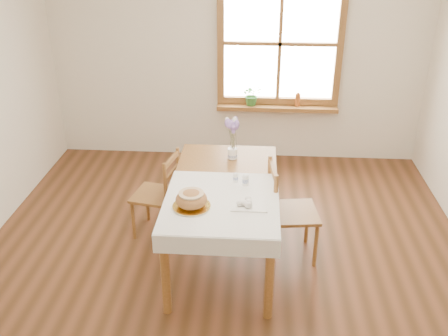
# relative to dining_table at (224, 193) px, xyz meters

# --- Properties ---
(ground) EXTENTS (5.00, 5.00, 0.00)m
(ground) POSITION_rel_dining_table_xyz_m (0.00, -0.30, -0.66)
(ground) COLOR brown
(ground) RESTS_ON ground
(room_walls) EXTENTS (4.60, 5.10, 2.65)m
(room_walls) POSITION_rel_dining_table_xyz_m (0.00, -0.30, 1.04)
(room_walls) COLOR white
(room_walls) RESTS_ON ground
(window) EXTENTS (1.46, 0.08, 1.46)m
(window) POSITION_rel_dining_table_xyz_m (0.50, 2.17, 0.79)
(window) COLOR #985E2F
(window) RESTS_ON ground
(window_sill) EXTENTS (1.46, 0.20, 0.05)m
(window_sill) POSITION_rel_dining_table_xyz_m (0.50, 2.10, 0.03)
(window_sill) COLOR #985E2F
(window_sill) RESTS_ON ground
(dining_table) EXTENTS (0.90, 1.60, 0.75)m
(dining_table) POSITION_rel_dining_table_xyz_m (0.00, 0.00, 0.00)
(dining_table) COLOR #985E2F
(dining_table) RESTS_ON ground
(table_linen) EXTENTS (0.91, 0.99, 0.01)m
(table_linen) POSITION_rel_dining_table_xyz_m (0.00, -0.30, 0.09)
(table_linen) COLOR white
(table_linen) RESTS_ON dining_table
(chair_left) EXTENTS (0.48, 0.47, 0.85)m
(chair_left) POSITION_rel_dining_table_xyz_m (-0.68, 0.36, -0.24)
(chair_left) COLOR #985E2F
(chair_left) RESTS_ON ground
(chair_right) EXTENTS (0.50, 0.48, 0.91)m
(chair_right) POSITION_rel_dining_table_xyz_m (0.60, 0.08, -0.21)
(chair_right) COLOR #985E2F
(chair_right) RESTS_ON ground
(bread_plate) EXTENTS (0.32, 0.32, 0.02)m
(bread_plate) POSITION_rel_dining_table_xyz_m (-0.22, -0.41, 0.10)
(bread_plate) COLOR white
(bread_plate) RESTS_ON table_linen
(bread_loaf) EXTENTS (0.25, 0.25, 0.13)m
(bread_loaf) POSITION_rel_dining_table_xyz_m (-0.22, -0.41, 0.18)
(bread_loaf) COLOR #AC7A3D
(bread_loaf) RESTS_ON bread_plate
(egg_napkin) EXTENTS (0.29, 0.24, 0.01)m
(egg_napkin) POSITION_rel_dining_table_xyz_m (0.22, -0.34, 0.10)
(egg_napkin) COLOR white
(egg_napkin) RESTS_ON table_linen
(eggs) EXTENTS (0.22, 0.20, 0.05)m
(eggs) POSITION_rel_dining_table_xyz_m (0.22, -0.34, 0.13)
(eggs) COLOR silver
(eggs) RESTS_ON egg_napkin
(salt_shaker) EXTENTS (0.05, 0.05, 0.08)m
(salt_shaker) POSITION_rel_dining_table_xyz_m (0.10, 0.03, 0.14)
(salt_shaker) COLOR white
(salt_shaker) RESTS_ON table_linen
(pepper_shaker) EXTENTS (0.07, 0.07, 0.10)m
(pepper_shaker) POSITION_rel_dining_table_xyz_m (0.18, -0.02, 0.15)
(pepper_shaker) COLOR white
(pepper_shaker) RESTS_ON table_linen
(flower_vase) EXTENTS (0.10, 0.10, 0.10)m
(flower_vase) POSITION_rel_dining_table_xyz_m (0.04, 0.49, 0.13)
(flower_vase) COLOR white
(flower_vase) RESTS_ON dining_table
(lavender_bouquet) EXTENTS (0.16, 0.16, 0.30)m
(lavender_bouquet) POSITION_rel_dining_table_xyz_m (0.04, 0.49, 0.33)
(lavender_bouquet) COLOR #805FA8
(lavender_bouquet) RESTS_ON flower_vase
(potted_plant) EXTENTS (0.30, 0.32, 0.20)m
(potted_plant) POSITION_rel_dining_table_xyz_m (0.19, 2.10, 0.15)
(potted_plant) COLOR #377830
(potted_plant) RESTS_ON window_sill
(amber_bottle) EXTENTS (0.07, 0.07, 0.17)m
(amber_bottle) POSITION_rel_dining_table_xyz_m (0.74, 2.10, 0.14)
(amber_bottle) COLOR #A0501D
(amber_bottle) RESTS_ON window_sill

